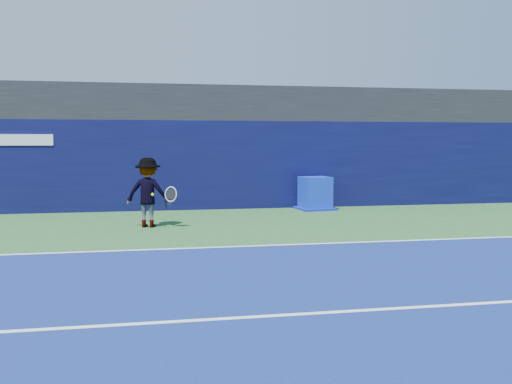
# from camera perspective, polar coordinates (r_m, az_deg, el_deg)

# --- Properties ---
(ground) EXTENTS (80.00, 80.00, 0.00)m
(ground) POSITION_cam_1_polar(r_m,az_deg,el_deg) (9.58, 0.65, -8.74)
(ground) COLOR #2A5D2A
(ground) RESTS_ON ground
(baseline) EXTENTS (24.00, 0.10, 0.01)m
(baseline) POSITION_cam_1_polar(r_m,az_deg,el_deg) (12.46, -2.15, -5.48)
(baseline) COLOR white
(baseline) RESTS_ON ground
(service_line) EXTENTS (24.00, 0.10, 0.01)m
(service_line) POSITION_cam_1_polar(r_m,az_deg,el_deg) (7.70, 3.73, -12.14)
(service_line) COLOR white
(service_line) RESTS_ON ground
(stadium_band) EXTENTS (36.00, 3.00, 1.20)m
(stadium_band) POSITION_cam_1_polar(r_m,az_deg,el_deg) (20.74, -5.84, 8.64)
(stadium_band) COLOR black
(stadium_band) RESTS_ON back_wall_assembly
(back_wall_assembly) EXTENTS (36.00, 1.03, 3.00)m
(back_wall_assembly) POSITION_cam_1_polar(r_m,az_deg,el_deg) (19.72, -5.54, 2.72)
(back_wall_assembly) COLOR #0A0B37
(back_wall_assembly) RESTS_ON ground
(equipment_cart) EXTENTS (1.27, 1.27, 1.11)m
(equipment_cart) POSITION_cam_1_polar(r_m,az_deg,el_deg) (19.40, 5.93, -0.26)
(equipment_cart) COLOR #0E28C4
(equipment_cart) RESTS_ON ground
(tennis_player) EXTENTS (1.44, 1.01, 1.86)m
(tennis_player) POSITION_cam_1_polar(r_m,az_deg,el_deg) (15.55, -10.73, -0.04)
(tennis_player) COLOR white
(tennis_player) RESTS_ON ground
(tennis_ball) EXTENTS (0.08, 0.08, 0.08)m
(tennis_ball) POSITION_cam_1_polar(r_m,az_deg,el_deg) (15.12, -10.30, -0.24)
(tennis_ball) COLOR #BAEB1A
(tennis_ball) RESTS_ON ground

